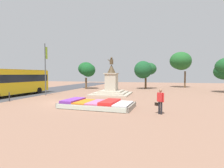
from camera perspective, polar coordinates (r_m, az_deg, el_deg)
ground_plane at (r=17.84m, az=-14.83°, el=-5.88°), size 89.55×89.55×0.00m
flower_planter at (r=14.86m, az=-5.11°, el=-6.62°), size 6.25×3.44×0.63m
statue_monument at (r=23.99m, az=-0.18°, el=-0.86°), size 5.12×5.12×5.11m
banner_pole at (r=24.40m, az=-20.92°, el=4.92°), size 0.14×0.68×6.75m
city_bus at (r=25.34m, az=-30.10°, el=0.88°), size 3.16×11.05×3.39m
pedestrian_with_handbag at (r=12.64m, az=15.45°, el=-5.00°), size 0.63×0.51×1.77m
kerb_bollard_mid_a at (r=20.80m, az=-30.51°, el=-3.58°), size 0.12×0.12×0.94m
park_tree_far_left at (r=39.16m, az=21.60°, el=6.95°), size 4.32×4.72×7.38m
park_tree_behind_statue at (r=33.59m, az=-8.18°, el=4.73°), size 3.58×3.38×5.08m
park_tree_street_side at (r=33.70m, az=10.73°, el=4.68°), size 4.11×4.17×5.26m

